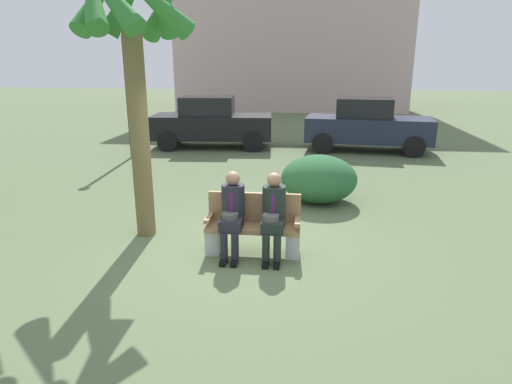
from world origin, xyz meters
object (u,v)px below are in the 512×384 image
at_px(parked_car_far, 367,125).
at_px(street_lamp, 126,80).
at_px(park_bench, 253,227).
at_px(seated_man_right, 273,212).
at_px(building_backdrop, 294,18).
at_px(parked_car_near, 211,122).
at_px(shrub_near_bench, 319,179).
at_px(palm_tree_tall, 132,26).
at_px(seated_man_left, 232,210).

xyz_separation_m(parked_car_far, street_lamp, (-7.13, -1.79, 1.44)).
distance_m(park_bench, street_lamp, 8.09).
distance_m(seated_man_right, street_lamp, 8.30).
bearing_deg(building_backdrop, street_lamp, -103.98).
xyz_separation_m(seated_man_right, parked_car_near, (-2.71, 8.44, 0.13)).
bearing_deg(shrub_near_bench, park_bench, -111.09).
xyz_separation_m(shrub_near_bench, building_backdrop, (-1.29, 20.67, 4.86)).
distance_m(parked_car_far, street_lamp, 7.49).
xyz_separation_m(palm_tree_tall, parked_car_far, (4.53, 7.75, -2.45)).
bearing_deg(building_backdrop, parked_car_near, -98.08).
bearing_deg(seated_man_left, street_lamp, 122.26).
bearing_deg(shrub_near_bench, parked_car_near, 121.24).
bearing_deg(palm_tree_tall, seated_man_right, -16.74).
bearing_deg(park_bench, seated_man_left, -156.51).
bearing_deg(parked_car_far, street_lamp, -165.88).
xyz_separation_m(shrub_near_bench, street_lamp, (-5.49, 3.81, 1.79)).
relative_size(seated_man_left, palm_tree_tall, 0.28).
distance_m(seated_man_left, parked_car_far, 8.91).
relative_size(parked_car_near, parked_car_far, 0.99).
bearing_deg(building_backdrop, palm_tree_tall, -94.01).
xyz_separation_m(park_bench, building_backdrop, (-0.27, 23.34, 4.95)).
relative_size(seated_man_right, palm_tree_tall, 0.28).
bearing_deg(seated_man_right, palm_tree_tall, 163.26).
bearing_deg(street_lamp, seated_man_left, -57.74).
bearing_deg(building_backdrop, seated_man_left, -90.07).
distance_m(park_bench, parked_car_far, 8.70).
relative_size(park_bench, parked_car_near, 0.35).
bearing_deg(park_bench, shrub_near_bench, 68.91).
distance_m(shrub_near_bench, street_lamp, 6.92).
relative_size(park_bench, palm_tree_tall, 0.31).
xyz_separation_m(shrub_near_bench, parked_car_near, (-3.43, 5.65, 0.35)).
bearing_deg(building_backdrop, shrub_near_bench, -86.42).
bearing_deg(street_lamp, palm_tree_tall, -66.41).
height_order(park_bench, parked_car_near, parked_car_near).
bearing_deg(parked_car_near, palm_tree_tall, -86.08).
height_order(seated_man_left, building_backdrop, building_backdrop).
height_order(palm_tree_tall, building_backdrop, building_backdrop).
distance_m(palm_tree_tall, parked_car_near, 8.19).
distance_m(park_bench, seated_man_right, 0.45).
bearing_deg(seated_man_right, seated_man_left, 179.97).
height_order(street_lamp, building_backdrop, building_backdrop).
height_order(park_bench, street_lamp, street_lamp).
bearing_deg(palm_tree_tall, street_lamp, 113.59).
bearing_deg(parked_car_far, palm_tree_tall, -120.31).
height_order(shrub_near_bench, street_lamp, street_lamp).
bearing_deg(street_lamp, shrub_near_bench, -34.76).
bearing_deg(palm_tree_tall, parked_car_near, 93.92).
relative_size(seated_man_right, building_backdrop, 0.09).
distance_m(parked_car_near, street_lamp, 3.12).
distance_m(seated_man_left, parked_car_near, 8.70).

